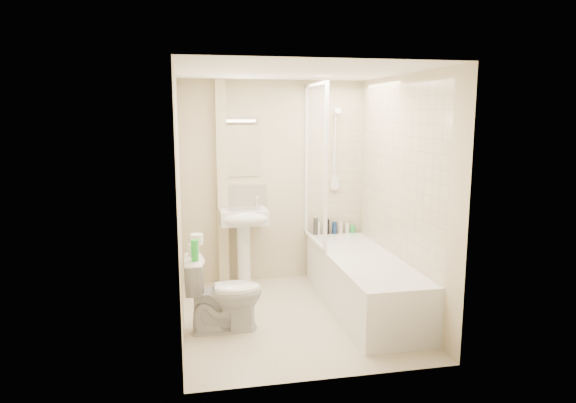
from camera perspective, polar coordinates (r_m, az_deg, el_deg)
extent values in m
plane|color=beige|center=(5.29, 0.80, -12.65)|extent=(2.50, 2.50, 0.00)
cube|color=beige|center=(6.17, -1.62, 2.17)|extent=(2.20, 0.02, 2.40)
cube|color=beige|center=(4.85, -11.98, -0.17)|extent=(0.02, 2.50, 2.40)
cube|color=beige|center=(5.30, 12.54, 0.65)|extent=(0.02, 2.50, 2.40)
cube|color=white|center=(4.90, 0.87, 14.23)|extent=(2.20, 2.50, 0.02)
cube|color=beige|center=(6.30, 5.14, 4.35)|extent=(0.70, 0.01, 1.75)
cube|color=beige|center=(5.35, 12.09, 3.19)|extent=(0.01, 2.10, 1.75)
cube|color=beige|center=(6.04, -7.33, 1.92)|extent=(0.12, 0.12, 2.40)
cube|color=beige|center=(6.13, -5.18, 0.48)|extent=(0.60, 0.02, 0.30)
cube|color=white|center=(6.07, -5.26, 5.60)|extent=(0.46, 0.01, 0.60)
cube|color=silver|center=(6.03, -5.30, 9.10)|extent=(0.42, 0.07, 0.07)
cube|color=white|center=(5.48, 8.37, -8.89)|extent=(0.70, 2.10, 0.55)
cube|color=white|center=(5.41, 8.43, -6.68)|extent=(0.56, 1.96, 0.05)
cube|color=white|center=(5.79, 3.04, 4.14)|extent=(0.01, 0.90, 1.80)
cube|color=white|center=(6.20, 2.05, 4.53)|extent=(0.04, 0.04, 1.80)
cube|color=white|center=(5.36, 4.24, 3.66)|extent=(0.04, 0.04, 1.80)
cube|color=white|center=(5.77, 3.12, 12.87)|extent=(0.04, 0.90, 0.04)
cube|color=white|center=(5.94, 2.97, -4.34)|extent=(0.04, 0.90, 0.03)
cylinder|color=white|center=(6.27, 5.22, 5.47)|extent=(0.02, 0.02, 0.90)
cylinder|color=white|center=(6.32, 5.16, 1.40)|extent=(0.05, 0.05, 0.02)
cylinder|color=white|center=(6.25, 5.28, 9.58)|extent=(0.05, 0.05, 0.02)
cylinder|color=white|center=(6.19, 5.46, 9.86)|extent=(0.08, 0.11, 0.11)
cube|color=white|center=(6.31, 5.18, 2.02)|extent=(0.10, 0.05, 0.14)
cylinder|color=white|center=(6.24, 5.11, 5.91)|extent=(0.01, 0.13, 0.84)
cylinder|color=white|center=(6.12, -4.92, -5.91)|extent=(0.16, 0.16, 0.73)
cube|color=white|center=(5.98, -4.96, -1.65)|extent=(0.54, 0.42, 0.17)
ellipsoid|color=white|center=(5.82, -4.77, -1.97)|extent=(0.54, 0.23, 0.17)
cube|color=silver|center=(5.97, -4.97, -1.06)|extent=(0.38, 0.27, 0.04)
cylinder|color=white|center=(6.05, -6.77, -0.24)|extent=(0.03, 0.03, 0.10)
cylinder|color=white|center=(6.09, -3.43, -0.13)|extent=(0.03, 0.03, 0.10)
sphere|color=white|center=(6.04, -6.78, 0.30)|extent=(0.04, 0.04, 0.04)
sphere|color=white|center=(6.08, -3.44, 0.41)|extent=(0.04, 0.04, 0.04)
cylinder|color=black|center=(6.29, 3.11, -2.79)|extent=(0.06, 0.06, 0.20)
cylinder|color=white|center=(6.30, 3.34, -2.97)|extent=(0.05, 0.05, 0.16)
cylinder|color=black|center=(6.32, 4.31, -2.81)|extent=(0.07, 0.07, 0.18)
cylinder|color=navy|center=(6.36, 5.19, -2.92)|extent=(0.06, 0.06, 0.15)
cylinder|color=beige|center=(6.38, 5.86, -2.89)|extent=(0.06, 0.06, 0.15)
cylinder|color=silver|center=(6.41, 6.58, -2.97)|extent=(0.05, 0.05, 0.12)
cylinder|color=green|center=(6.43, 7.20, -3.05)|extent=(0.07, 0.07, 0.10)
imported|color=white|center=(4.91, -7.14, -10.03)|extent=(0.43, 0.72, 0.72)
cylinder|color=white|center=(4.83, -10.44, -5.31)|extent=(0.10, 0.10, 0.11)
cylinder|color=white|center=(4.80, -10.10, -4.14)|extent=(0.11, 0.11, 0.10)
cylinder|color=green|center=(4.64, -10.32, -5.37)|extent=(0.07, 0.07, 0.19)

